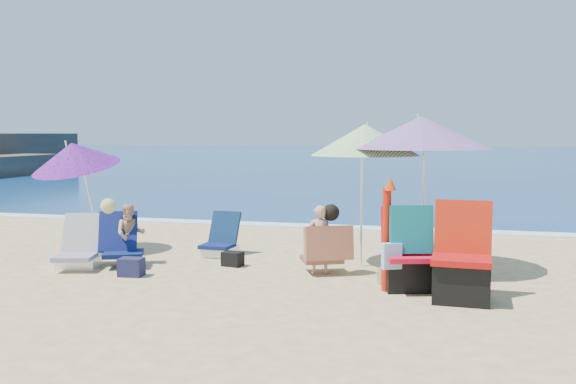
% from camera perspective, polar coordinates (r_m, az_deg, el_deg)
% --- Properties ---
extents(ground, '(120.00, 120.00, 0.00)m').
position_cam_1_polar(ground, '(7.73, 0.37, -8.87)').
color(ground, '#D8BC84').
rests_on(ground, ground).
extents(sea, '(120.00, 80.00, 0.12)m').
position_cam_1_polar(sea, '(52.35, 12.05, 3.05)').
color(sea, navy).
rests_on(sea, ground).
extents(foam, '(120.00, 0.50, 0.04)m').
position_cam_1_polar(foam, '(12.65, 5.82, -3.24)').
color(foam, white).
rests_on(foam, ground).
extents(umbrella_turquoise, '(2.40, 2.40, 2.16)m').
position_cam_1_polar(umbrella_turquoise, '(8.82, 11.94, 5.26)').
color(umbrella_turquoise, silver).
rests_on(umbrella_turquoise, ground).
extents(umbrella_striped, '(1.91, 1.91, 2.06)m').
position_cam_1_polar(umbrella_striped, '(9.04, 6.96, 4.69)').
color(umbrella_striped, white).
rests_on(umbrella_striped, ground).
extents(umbrella_blue, '(1.69, 1.73, 1.89)m').
position_cam_1_polar(umbrella_blue, '(10.54, -18.72, 3.16)').
color(umbrella_blue, silver).
rests_on(umbrella_blue, ground).
extents(furled_umbrella, '(0.19, 0.18, 1.38)m').
position_cam_1_polar(furled_umbrella, '(7.64, 8.92, -3.30)').
color(furled_umbrella, '#B11A0C').
rests_on(furled_umbrella, ground).
extents(chair_navy, '(0.53, 0.66, 0.67)m').
position_cam_1_polar(chair_navy, '(9.89, -6.09, -4.71)').
color(chair_navy, '#0D184A').
rests_on(chair_navy, ground).
extents(chair_rainbow, '(0.71, 0.86, 0.75)m').
position_cam_1_polar(chair_rainbow, '(9.47, -18.35, -5.28)').
color(chair_rainbow, '#D3624A').
rests_on(chair_rainbow, ground).
extents(camp_chair_left, '(0.68, 0.71, 1.13)m').
position_cam_1_polar(camp_chair_left, '(7.46, 15.40, -6.91)').
color(camp_chair_left, '#B30E0C').
rests_on(camp_chair_left, ground).
extents(camp_chair_right, '(0.73, 0.78, 1.05)m').
position_cam_1_polar(camp_chair_right, '(7.80, 10.68, -5.97)').
color(camp_chair_right, red).
rests_on(camp_chair_right, ground).
extents(person_center, '(0.79, 0.68, 0.95)m').
position_cam_1_polar(person_center, '(8.51, 3.22, -4.40)').
color(person_center, tan).
rests_on(person_center, ground).
extents(person_left, '(0.81, 0.76, 0.99)m').
position_cam_1_polar(person_left, '(9.38, -14.32, -3.71)').
color(person_left, tan).
rests_on(person_left, ground).
extents(bag_navy_a, '(0.33, 0.25, 0.24)m').
position_cam_1_polar(bag_navy_a, '(8.71, -13.95, -6.59)').
color(bag_navy_a, '#1A1B3B').
rests_on(bag_navy_a, ground).
extents(bag_black_a, '(0.32, 0.26, 0.20)m').
position_cam_1_polar(bag_black_a, '(9.12, -5.02, -6.03)').
color(bag_black_a, black).
rests_on(bag_black_a, ground).
extents(bag_tan, '(0.30, 0.26, 0.21)m').
position_cam_1_polar(bag_tan, '(8.08, 9.13, -7.54)').
color(bag_tan, tan).
rests_on(bag_tan, ground).
extents(bag_navy_b, '(0.45, 0.40, 0.28)m').
position_cam_1_polar(bag_navy_b, '(8.94, 14.09, -6.16)').
color(bag_navy_b, '#1A2539').
rests_on(bag_navy_b, ground).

